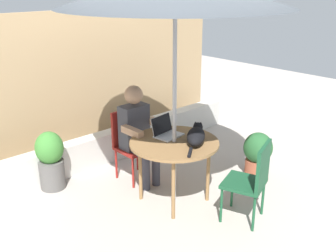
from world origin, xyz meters
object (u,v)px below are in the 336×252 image
object	(u,v)px
chair_occupied	(130,139)
chair_empty	(253,177)
patio_table	(174,147)
person_seated	(138,130)
laptop	(165,130)
potted_plant_by_chair	(51,159)
potted_plant_near_fence	(258,153)
cat	(196,136)

from	to	relation	value
chair_occupied	chair_empty	distance (m)	1.65
patio_table	person_seated	size ratio (longest dim) A/B	0.81
chair_empty	laptop	world-z (taller)	laptop
chair_occupied	potted_plant_by_chair	size ratio (longest dim) A/B	1.21
patio_table	chair_occupied	distance (m)	0.80
chair_empty	laptop	bearing A→B (deg)	103.09
chair_empty	potted_plant_near_fence	distance (m)	1.03
chair_occupied	potted_plant_near_fence	distance (m)	1.60
person_seated	potted_plant_by_chair	xyz separation A→B (m)	(-0.87, 0.57, -0.30)
chair_occupied	chair_empty	world-z (taller)	same
laptop	potted_plant_near_fence	bearing A→B (deg)	-24.75
chair_occupied	person_seated	xyz separation A→B (m)	(0.00, -0.16, 0.17)
patio_table	potted_plant_near_fence	world-z (taller)	patio_table
chair_empty	person_seated	xyz separation A→B (m)	(-0.29, 1.46, 0.17)
patio_table	cat	size ratio (longest dim) A/B	1.75
chair_empty	person_seated	world-z (taller)	person_seated
cat	potted_plant_by_chair	world-z (taller)	cat
person_seated	cat	size ratio (longest dim) A/B	2.17
chair_occupied	laptop	size ratio (longest dim) A/B	2.65
chair_empty	cat	distance (m)	0.73
patio_table	chair_occupied	bearing A→B (deg)	90.00
laptop	potted_plant_by_chair	size ratio (longest dim) A/B	0.46
cat	potted_plant_by_chair	distance (m)	1.77
patio_table	cat	xyz separation A→B (m)	(0.14, -0.19, 0.15)
chair_occupied	laptop	distance (m)	0.65
chair_occupied	person_seated	world-z (taller)	person_seated
patio_table	potted_plant_by_chair	xyz separation A→B (m)	(-0.87, 1.20, -0.28)
potted_plant_by_chair	person_seated	bearing A→B (deg)	-33.13
patio_table	potted_plant_near_fence	xyz separation A→B (m)	(1.16, -0.31, -0.34)
patio_table	person_seated	world-z (taller)	person_seated
cat	potted_plant_near_fence	distance (m)	1.14
patio_table	person_seated	xyz separation A→B (m)	(0.00, 0.63, 0.02)
patio_table	cat	distance (m)	0.28
person_seated	laptop	size ratio (longest dim) A/B	3.69
cat	potted_plant_near_fence	size ratio (longest dim) A/B	0.94
potted_plant_by_chair	patio_table	bearing A→B (deg)	-53.92
laptop	cat	bearing A→B (deg)	-77.41
chair_occupied	potted_plant_near_fence	bearing A→B (deg)	-43.38
person_seated	laptop	xyz separation A→B (m)	(0.05, -0.43, 0.11)
patio_table	cat	world-z (taller)	cat
person_seated	patio_table	bearing A→B (deg)	-90.00
laptop	potted_plant_by_chair	xyz separation A→B (m)	(-0.92, 1.00, -0.41)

